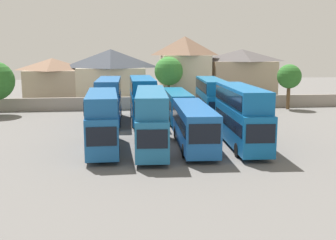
{
  "coord_description": "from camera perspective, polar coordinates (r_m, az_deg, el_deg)",
  "views": [
    {
      "loc": [
        -4.24,
        -32.91,
        8.06
      ],
      "look_at": [
        0.0,
        3.0,
        1.89
      ],
      "focal_mm": 43.09,
      "sensor_mm": 36.0,
      "label": 1
    }
  ],
  "objects": [
    {
      "name": "ground",
      "position": [
        51.72,
        -1.95,
        0.7
      ],
      "size": [
        140.0,
        140.0,
        0.0
      ],
      "primitive_type": "plane",
      "color": "#605E5B"
    },
    {
      "name": "bus_2",
      "position": [
        33.24,
        -2.41,
        0.48
      ],
      "size": [
        3.15,
        11.98,
        4.88
      ],
      "rotation": [
        0.0,
        0.0,
        -1.63
      ],
      "color": "#1D659A",
      "rests_on": "ground"
    },
    {
      "name": "bus_4",
      "position": [
        34.88,
        10.3,
        0.99
      ],
      "size": [
        3.03,
        11.56,
        5.13
      ],
      "rotation": [
        0.0,
        0.0,
        -1.62
      ],
      "color": "#105DA2",
      "rests_on": "ground"
    },
    {
      "name": "bus_6",
      "position": [
        46.62,
        -3.65,
        3.25
      ],
      "size": [
        2.68,
        11.61,
        5.08
      ],
      "rotation": [
        0.0,
        0.0,
        -1.57
      ],
      "color": "#0A569D",
      "rests_on": "ground"
    },
    {
      "name": "bus_3",
      "position": [
        34.26,
        3.62,
        -0.5
      ],
      "size": [
        3.11,
        11.98,
        3.54
      ],
      "rotation": [
        0.0,
        0.0,
        -1.62
      ],
      "color": "#1958A5",
      "rests_on": "ground"
    },
    {
      "name": "house_terrace_right",
      "position": [
        63.61,
        2.39,
        7.17
      ],
      "size": [
        7.65,
        6.81,
        10.38
      ],
      "color": "beige",
      "rests_on": "ground"
    },
    {
      "name": "house_terrace_far_right",
      "position": [
        66.66,
        10.3,
        6.27
      ],
      "size": [
        10.5,
        7.07,
        8.42
      ],
      "color": "tan",
      "rests_on": "ground"
    },
    {
      "name": "bus_7",
      "position": [
        47.02,
        1.3,
        2.26
      ],
      "size": [
        2.71,
        11.08,
        3.49
      ],
      "rotation": [
        0.0,
        0.0,
        -1.59
      ],
      "color": "#126395",
      "rests_on": "ground"
    },
    {
      "name": "bus_1",
      "position": [
        33.28,
        -9.26,
        0.27
      ],
      "size": [
        2.7,
        10.12,
        4.77
      ],
      "rotation": [
        0.0,
        0.0,
        -1.54
      ],
      "color": "#19589A",
      "rests_on": "ground"
    },
    {
      "name": "tree_left_of_lot",
      "position": [
        59.15,
        0.1,
        6.9
      ],
      "size": [
        4.17,
        4.17,
        7.31
      ],
      "color": "brown",
      "rests_on": "ground"
    },
    {
      "name": "bus_5",
      "position": [
        46.63,
        -8.34,
        3.11
      ],
      "size": [
        2.81,
        11.38,
        4.99
      ],
      "rotation": [
        0.0,
        0.0,
        -1.59
      ],
      "color": "#1D59A0",
      "rests_on": "ground"
    },
    {
      "name": "house_terrace_left",
      "position": [
        65.39,
        -15.95,
        5.39
      ],
      "size": [
        8.22,
        7.64,
        7.05
      ],
      "color": "tan",
      "rests_on": "ground"
    },
    {
      "name": "bus_8",
      "position": [
        48.03,
        6.07,
        3.28
      ],
      "size": [
        3.34,
        11.79,
        4.88
      ],
      "rotation": [
        0.0,
        0.0,
        -1.65
      ],
      "color": "#126196",
      "rests_on": "ground"
    },
    {
      "name": "tree_right_of_lot",
      "position": [
        59.14,
        16.77,
        5.87
      ],
      "size": [
        3.38,
        3.38,
        6.31
      ],
      "color": "brown",
      "rests_on": "ground"
    },
    {
      "name": "house_terrace_centre",
      "position": [
        64.07,
        -8.04,
        6.22
      ],
      "size": [
        10.92,
        6.81,
        8.41
      ],
      "color": "beige",
      "rests_on": "ground"
    },
    {
      "name": "depot_boundary_wall",
      "position": [
        56.77,
        -2.4,
        2.42
      ],
      "size": [
        56.0,
        0.5,
        1.8
      ],
      "primitive_type": "cube",
      "color": "gray",
      "rests_on": "ground"
    }
  ]
}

